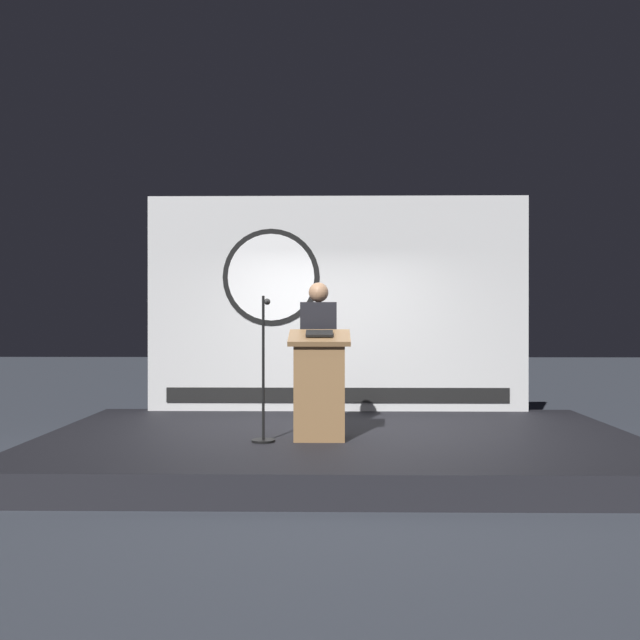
# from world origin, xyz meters

# --- Properties ---
(ground_plane) EXTENTS (40.00, 40.00, 0.00)m
(ground_plane) POSITION_xyz_m (0.00, 0.00, 0.00)
(ground_plane) COLOR #383D47
(stage_platform) EXTENTS (6.40, 4.00, 0.30)m
(stage_platform) POSITION_xyz_m (0.00, 0.00, 0.15)
(stage_platform) COLOR black
(stage_platform) RESTS_ON ground
(banner_display) EXTENTS (5.15, 0.12, 2.92)m
(banner_display) POSITION_xyz_m (-0.03, 1.85, 1.76)
(banner_display) COLOR silver
(banner_display) RESTS_ON stage_platform
(podium) EXTENTS (0.64, 0.50, 1.14)m
(podium) POSITION_xyz_m (-0.21, -0.38, 0.86)
(podium) COLOR olive
(podium) RESTS_ON stage_platform
(speaker_person) EXTENTS (0.40, 0.26, 1.66)m
(speaker_person) POSITION_xyz_m (-0.23, 0.10, 1.15)
(speaker_person) COLOR black
(speaker_person) RESTS_ON stage_platform
(microphone_stand) EXTENTS (0.24, 0.59, 1.49)m
(microphone_stand) POSITION_xyz_m (-0.78, -0.46, 0.83)
(microphone_stand) COLOR black
(microphone_stand) RESTS_ON stage_platform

